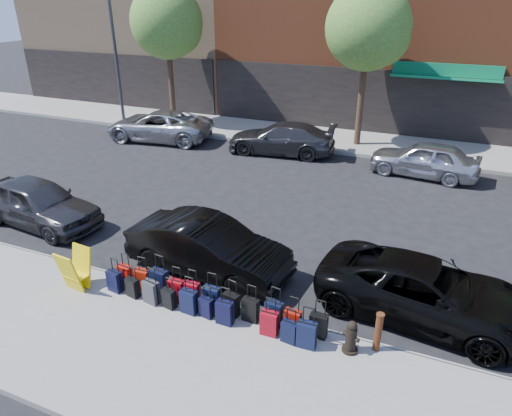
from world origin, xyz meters
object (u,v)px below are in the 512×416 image
at_px(suitcase_front_5, 212,298).
at_px(car_far_2, 424,159).
at_px(tree_left, 169,24).
at_px(bollard, 378,331).
at_px(car_far_0, 159,125).
at_px(car_near_1, 208,248).
at_px(car_near_2, 426,291).
at_px(fire_hydrant, 351,338).
at_px(car_far_1, 281,138).
at_px(display_rack, 75,270).
at_px(car_near_0, 38,203).
at_px(tree_center, 371,30).
at_px(streetlight, 117,38).

relative_size(suitcase_front_5, car_far_2, 0.23).
distance_m(tree_left, bollard, 20.26).
bearing_deg(car_far_0, car_near_1, 31.84).
distance_m(car_near_2, car_far_2, 9.56).
xyz_separation_m(fire_hydrant, car_near_1, (-4.23, 1.72, 0.25)).
xyz_separation_m(car_near_1, car_far_1, (-1.67, 10.30, -0.02)).
bearing_deg(display_rack, suitcase_front_5, 14.42).
xyz_separation_m(display_rack, car_far_0, (-5.62, 12.06, 0.07)).
bearing_deg(display_rack, car_near_1, 45.42).
bearing_deg(bollard, car_far_0, 138.68).
distance_m(car_far_0, car_far_2, 12.95).
distance_m(car_near_0, car_near_2, 11.94).
relative_size(display_rack, car_near_0, 0.24).
xyz_separation_m(tree_center, car_near_0, (-8.00, -12.33, -4.65)).
bearing_deg(car_near_0, suitcase_front_5, -99.20).
bearing_deg(tree_center, streetlight, -177.02).
xyz_separation_m(tree_center, car_far_0, (-9.77, -2.81, -4.66)).
xyz_separation_m(streetlight, car_near_2, (17.38, -11.72, -3.97)).
relative_size(display_rack, car_near_2, 0.22).
height_order(fire_hydrant, car_far_1, car_far_1).
height_order(car_near_1, car_far_0, car_far_0).
distance_m(tree_center, car_far_1, 6.19).
relative_size(fire_hydrant, car_near_2, 0.15).
height_order(streetlight, suitcase_front_5, streetlight).
bearing_deg(suitcase_front_5, car_far_2, 71.54).
height_order(tree_left, tree_center, same).
distance_m(fire_hydrant, car_near_0, 10.87).
bearing_deg(car_far_2, car_far_1, -88.69).
height_order(fire_hydrant, car_near_1, car_near_1).
height_order(fire_hydrant, car_near_0, car_near_0).
xyz_separation_m(display_rack, car_near_0, (-3.85, 2.54, 0.08)).
bearing_deg(suitcase_front_5, car_far_1, 102.38).
distance_m(fire_hydrant, car_near_2, 2.38).
height_order(car_near_1, car_far_2, car_near_1).
relative_size(suitcase_front_5, display_rack, 0.90).
xyz_separation_m(car_near_0, car_near_2, (11.94, -0.10, -0.08)).
bearing_deg(car_far_1, tree_left, -115.17).
relative_size(car_near_0, car_near_2, 0.90).
height_order(tree_center, suitcase_front_5, tree_center).
bearing_deg(car_near_2, tree_center, 24.12).
height_order(streetlight, bollard, streetlight).
relative_size(suitcase_front_5, car_far_0, 0.18).
bearing_deg(display_rack, car_far_1, 91.38).
distance_m(tree_center, display_rack, 16.14).
bearing_deg(display_rack, tree_center, 79.93).
height_order(bollard, car_far_1, car_far_1).
distance_m(suitcase_front_5, car_far_2, 12.04).
distance_m(bollard, display_rack, 7.34).
bearing_deg(tree_center, car_near_0, -122.99).
height_order(car_near_0, car_far_0, car_near_0).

